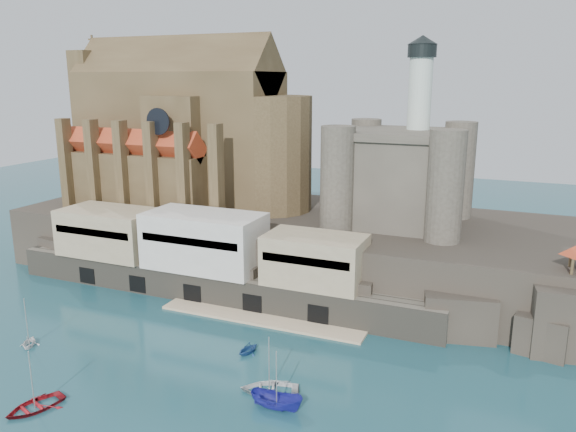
% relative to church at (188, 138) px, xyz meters
% --- Properties ---
extents(ground, '(300.00, 300.00, 0.00)m').
position_rel_church_xyz_m(ground, '(24.13, -41.85, -22.13)').
color(ground, '#17434D').
rests_on(ground, ground).
extents(promontory, '(100.00, 36.00, 10.00)m').
position_rel_church_xyz_m(promontory, '(23.94, -2.48, -17.20)').
color(promontory, black).
rests_on(promontory, ground).
extents(quay, '(70.00, 12.00, 13.05)m').
position_rel_church_xyz_m(quay, '(13.94, -18.78, -16.06)').
color(quay, '#5F594C').
rests_on(quay, ground).
extents(church, '(47.00, 25.93, 30.51)m').
position_rel_church_xyz_m(church, '(0.00, 0.00, 0.00)').
color(church, '#4A3A22').
rests_on(church, promontory).
extents(castle_keep, '(21.20, 21.20, 29.30)m').
position_rel_church_xyz_m(castle_keep, '(40.21, -0.78, -3.81)').
color(castle_keep, '#484339').
rests_on(castle_keep, promontory).
extents(boat_0, '(4.40, 2.57, 5.92)m').
position_rel_church_xyz_m(boat_0, '(14.21, -52.35, -22.13)').
color(boat_0, maroon).
rests_on(boat_0, ground).
extents(boat_2, '(2.27, 2.21, 5.72)m').
position_rel_church_xyz_m(boat_2, '(37.00, -42.71, -22.13)').
color(boat_2, '#25269C').
rests_on(boat_2, ground).
extents(boat_4, '(3.33, 2.91, 3.30)m').
position_rel_church_xyz_m(boat_4, '(2.62, -42.26, -22.13)').
color(boat_4, white).
rests_on(boat_4, ground).
extents(boat_6, '(2.85, 4.71, 6.36)m').
position_rel_church_xyz_m(boat_6, '(34.98, -40.11, -22.13)').
color(boat_6, silver).
rests_on(boat_6, ground).
extents(boat_7, '(3.19, 2.42, 3.28)m').
position_rel_church_xyz_m(boat_7, '(28.90, -33.12, -22.13)').
color(boat_7, '#224A87').
rests_on(boat_7, ground).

